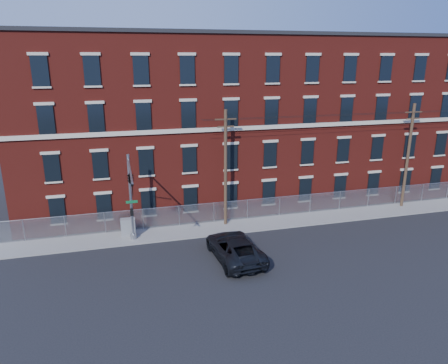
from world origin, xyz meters
TOP-DOWN VIEW (x-y plane):
  - ground at (0.00, 0.00)m, footprint 140.00×140.00m
  - sidewalk at (12.00, 5.00)m, footprint 65.00×3.00m
  - mill_building at (12.00, 13.93)m, footprint 55.30×14.32m
  - chain_link_fence at (12.00, 6.30)m, footprint 59.06×0.06m
  - traffic_signal_mast at (-6.00, 2.18)m, footprint 0.90×6.75m
  - utility_pole_near at (2.00, 5.60)m, footprint 1.80×0.28m
  - utility_pole_mid at (20.00, 5.60)m, footprint 1.80×0.28m
  - overhead_wires at (20.00, 5.60)m, footprint 40.00×0.62m
  - pickup_truck at (1.00, -0.71)m, footprint 3.43×6.63m
  - utility_cabinet at (-6.35, 5.26)m, footprint 1.19×0.62m

SIDE VIEW (x-z plane):
  - ground at x=0.00m, z-range 0.00..0.00m
  - sidewalk at x=12.00m, z-range 0.00..0.12m
  - utility_cabinet at x=-6.35m, z-range 0.12..1.59m
  - pickup_truck at x=1.00m, z-range 0.00..1.79m
  - chain_link_fence at x=12.00m, z-range 0.13..1.98m
  - utility_pole_near at x=2.00m, z-range 0.34..10.34m
  - utility_pole_mid at x=20.00m, z-range 0.34..10.34m
  - traffic_signal_mast at x=-6.00m, z-range 1.89..8.89m
  - mill_building at x=12.00m, z-range 0.00..16.30m
  - overhead_wires at x=20.00m, z-range 8.81..9.43m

